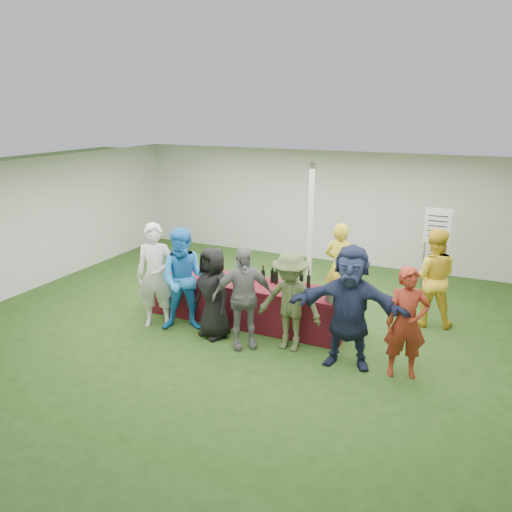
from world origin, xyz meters
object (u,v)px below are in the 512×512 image
at_px(staff_pourer, 340,268).
at_px(customer_6, 406,323).
at_px(customer_0, 156,276).
at_px(staff_back, 432,277).
at_px(wine_list_sign, 437,233).
at_px(customer_5, 349,307).
at_px(dump_bucket, 333,296).
at_px(serving_table, 246,302).
at_px(customer_1, 185,280).
at_px(customer_3, 243,297).
at_px(customer_4, 290,302).
at_px(customer_2, 213,293).

bearing_deg(staff_pourer, customer_6, 140.29).
relative_size(staff_pourer, customer_0, 0.92).
bearing_deg(customer_6, staff_back, 68.53).
xyz_separation_m(wine_list_sign, customer_0, (-4.19, -3.52, -0.40)).
height_order(customer_0, customer_5, customer_5).
bearing_deg(customer_5, dump_bucket, 119.67).
xyz_separation_m(serving_table, dump_bucket, (1.64, -0.22, 0.46)).
bearing_deg(customer_1, wine_list_sign, 17.95).
height_order(wine_list_sign, customer_6, wine_list_sign).
bearing_deg(customer_1, staff_pourer, 15.93).
xyz_separation_m(customer_1, customer_5, (2.84, -0.07, 0.03)).
relative_size(customer_3, customer_4, 1.04).
height_order(customer_4, customer_6, customer_6).
xyz_separation_m(customer_1, customer_4, (1.88, 0.05, -0.09)).
bearing_deg(serving_table, dump_bucket, -7.65).
distance_m(customer_5, customer_6, 0.81).
bearing_deg(dump_bucket, customer_2, -164.26).
xyz_separation_m(serving_table, customer_6, (2.85, -0.73, 0.44)).
distance_m(staff_back, customer_3, 3.35).
distance_m(dump_bucket, wine_list_sign, 3.24).
distance_m(staff_pourer, customer_1, 2.86).
xyz_separation_m(serving_table, customer_3, (0.38, -0.87, 0.46)).
xyz_separation_m(wine_list_sign, customer_5, (-0.82, -3.50, -0.39)).
height_order(staff_pourer, customer_4, staff_pourer).
height_order(wine_list_sign, staff_back, wine_list_sign).
xyz_separation_m(customer_0, customer_3, (1.71, -0.10, -0.08)).
bearing_deg(customer_2, customer_4, 27.00).
xyz_separation_m(customer_3, customer_6, (2.47, 0.14, -0.02)).
bearing_deg(customer_2, dump_bucket, 38.30).
height_order(customer_3, customer_6, customer_3).
xyz_separation_m(dump_bucket, staff_back, (1.32, 1.48, 0.03)).
relative_size(dump_bucket, customer_2, 0.17).
bearing_deg(customer_3, staff_back, 3.56).
relative_size(wine_list_sign, customer_0, 0.98).
bearing_deg(customer_6, dump_bucket, 139.06).
height_order(dump_bucket, customer_2, customer_2).
distance_m(customer_1, customer_3, 1.19).
relative_size(staff_back, customer_6, 1.07).
bearing_deg(customer_2, staff_pourer, 73.29).
distance_m(dump_bucket, customer_5, 0.68).
bearing_deg(staff_back, customer_2, 22.13).
height_order(wine_list_sign, customer_2, wine_list_sign).
bearing_deg(customer_4, customer_2, -174.05).
distance_m(customer_0, customer_5, 3.37).
bearing_deg(wine_list_sign, customer_0, -140.00).
bearing_deg(customer_4, customer_3, -160.73).
bearing_deg(customer_1, customer_2, -30.62).
bearing_deg(dump_bucket, customer_3, -152.77).
relative_size(dump_bucket, wine_list_sign, 0.15).
relative_size(wine_list_sign, customer_4, 1.13).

